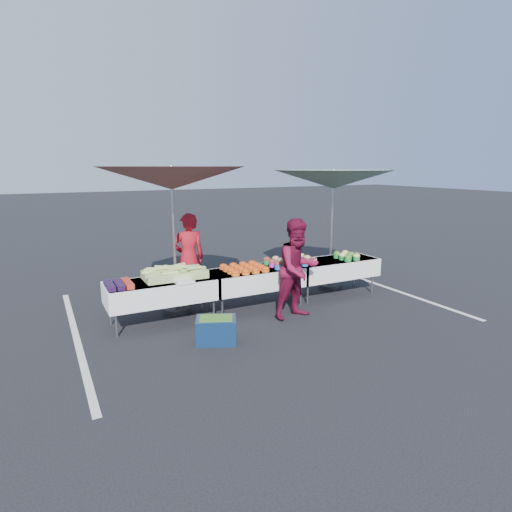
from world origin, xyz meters
name	(u,v)px	position (x,y,z in m)	size (l,w,h in m)	color
ground	(256,307)	(0.00, 0.00, 0.00)	(80.00, 80.00, 0.00)	black
stripe_left	(76,337)	(-3.20, 0.00, 0.00)	(0.10, 5.00, 0.00)	silver
stripe_right	(382,286)	(3.20, 0.00, 0.00)	(0.10, 5.00, 0.00)	silver
table_left	(162,290)	(-1.80, 0.00, 0.58)	(1.86, 0.81, 0.75)	white
table_center	(256,278)	(0.00, 0.00, 0.58)	(1.86, 0.81, 0.75)	white
table_right	(333,267)	(1.80, 0.00, 0.58)	(1.86, 0.81, 0.75)	white
berry_punnets	(119,284)	(-2.51, -0.06, 0.79)	(0.40, 0.54, 0.08)	black
corn_pile	(174,273)	(-1.56, 0.04, 0.84)	(1.16, 0.57, 0.26)	#A0B95F
plastic_bags	(184,281)	(-1.50, -0.30, 0.78)	(0.30, 0.25, 0.05)	white
carrot_bowls	(244,268)	(-0.25, -0.01, 0.80)	(0.75, 0.69, 0.11)	orange
potato_cups	(290,261)	(0.75, 0.00, 0.83)	(0.94, 0.58, 0.16)	blue
bean_baskets	(347,256)	(2.06, -0.10, 0.82)	(0.36, 0.50, 0.15)	#21873A
vendor	(189,258)	(-1.01, 0.92, 0.88)	(0.64, 0.42, 1.77)	maroon
customer	(298,269)	(0.41, -0.81, 0.88)	(0.86, 0.67, 1.77)	maroon
umbrella_left	(172,179)	(-1.44, 0.40, 2.42)	(2.92, 2.92, 2.67)	black
umbrella_right	(333,180)	(2.03, 0.40, 2.35)	(3.00, 3.00, 2.59)	black
storage_bin	(216,329)	(-1.30, -1.19, 0.20)	(0.73, 0.64, 0.39)	#0D2244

